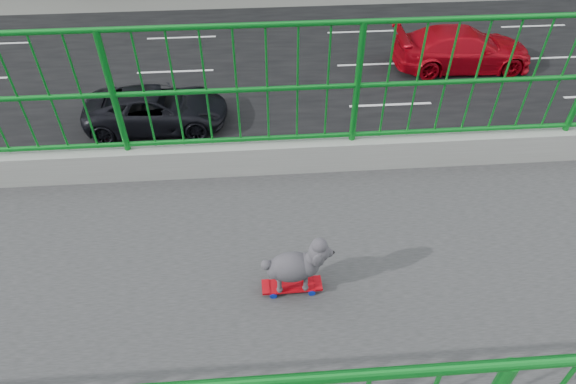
# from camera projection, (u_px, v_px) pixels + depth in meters

# --- Properties ---
(road) EXTENTS (18.00, 90.00, 0.02)m
(road) POSITION_uv_depth(u_px,v_px,m) (168.00, 114.00, 17.78)
(road) COLOR black
(road) RESTS_ON ground
(skateboard) EXTENTS (0.14, 0.44, 0.06)m
(skateboard) POSITION_uv_depth(u_px,v_px,m) (292.00, 286.00, 3.66)
(skateboard) COLOR red
(skateboard) RESTS_ON footbridge
(poodle) EXTENTS (0.22, 0.51, 0.42)m
(poodle) POSITION_uv_depth(u_px,v_px,m) (296.00, 265.00, 3.50)
(poodle) COLOR #2B292E
(poodle) RESTS_ON skateboard
(car_2) EXTENTS (2.17, 4.71, 1.31)m
(car_2) POSITION_uv_depth(u_px,v_px,m) (157.00, 108.00, 16.89)
(car_2) COLOR black
(car_2) RESTS_ON ground
(car_3) EXTENTS (2.21, 5.43, 1.58)m
(car_3) POSITION_uv_depth(u_px,v_px,m) (463.00, 49.00, 19.77)
(car_3) COLOR #B10714
(car_3) RESTS_ON ground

